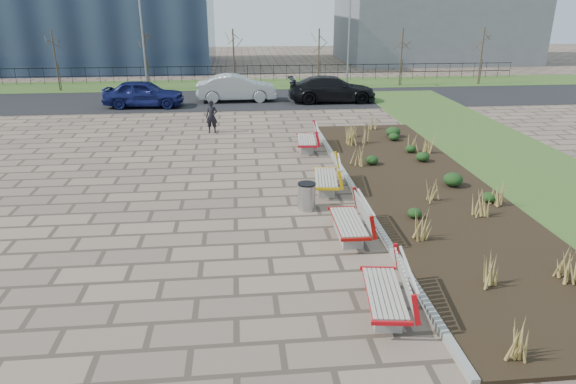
{
  "coord_description": "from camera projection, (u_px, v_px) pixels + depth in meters",
  "views": [
    {
      "loc": [
        0.18,
        -10.44,
        6.02
      ],
      "look_at": [
        1.5,
        3.0,
        0.9
      ],
      "focal_mm": 32.0,
      "sensor_mm": 36.0,
      "label": 1
    }
  ],
  "objects": [
    {
      "name": "bench_c",
      "position": [
        326.0,
        176.0,
        16.97
      ],
      "size": [
        1.16,
        2.2,
        1.0
      ],
      "primitive_type": null,
      "rotation": [
        0.0,
        0.0,
        -0.13
      ],
      "color": "#ECB20C",
      "rests_on": "ground"
    },
    {
      "name": "road",
      "position": [
        235.0,
        100.0,
        32.3
      ],
      "size": [
        80.0,
        7.0,
        0.02
      ],
      "primitive_type": "cube",
      "color": "black",
      "rests_on": "ground"
    },
    {
      "name": "bench_a",
      "position": [
        385.0,
        290.0,
        10.35
      ],
      "size": [
        1.17,
        2.2,
        1.0
      ],
      "primitive_type": null,
      "rotation": [
        0.0,
        0.0,
        -0.13
      ],
      "color": "red",
      "rests_on": "ground"
    },
    {
      "name": "tree_c",
      "position": [
        234.0,
        59.0,
        35.77
      ],
      "size": [
        1.4,
        1.4,
        4.0
      ],
      "primitive_type": null,
      "color": "#4C3D2D",
      "rests_on": "grass_verge_far"
    },
    {
      "name": "grass_verge_far",
      "position": [
        235.0,
        85.0,
        37.88
      ],
      "size": [
        80.0,
        5.0,
        0.04
      ],
      "primitive_type": "cube",
      "color": "#33511E",
      "rests_on": "ground"
    },
    {
      "name": "car_black",
      "position": [
        332.0,
        89.0,
        31.38
      ],
      "size": [
        5.38,
        2.24,
        1.55
      ],
      "primitive_type": "imported",
      "rotation": [
        0.0,
        0.0,
        1.56
      ],
      "color": "black",
      "rests_on": "road"
    },
    {
      "name": "planting_curb",
      "position": [
        355.0,
        191.0,
        16.82
      ],
      "size": [
        0.16,
        18.0,
        0.15
      ],
      "primitive_type": "cube",
      "color": "gray",
      "rests_on": "ground"
    },
    {
      "name": "building_grey",
      "position": [
        435.0,
        9.0,
        50.97
      ],
      "size": [
        18.0,
        12.0,
        10.0
      ],
      "primitive_type": "cube",
      "color": "slate",
      "rests_on": "ground"
    },
    {
      "name": "car_silver",
      "position": [
        236.0,
        88.0,
        31.59
      ],
      "size": [
        4.89,
        1.8,
        1.6
      ],
      "primitive_type": "imported",
      "rotation": [
        0.0,
        0.0,
        1.59
      ],
      "color": "#9DA1A5",
      "rests_on": "road"
    },
    {
      "name": "tree_f",
      "position": [
        481.0,
        56.0,
        37.42
      ],
      "size": [
        1.4,
        1.4,
        4.0
      ],
      "primitive_type": null,
      "color": "#4C3D2D",
      "rests_on": "grass_verge_far"
    },
    {
      "name": "ground",
      "position": [
        236.0,
        276.0,
        11.83
      ],
      "size": [
        120.0,
        120.0,
        0.0
      ],
      "primitive_type": "plane",
      "color": "#796553",
      "rests_on": "ground"
    },
    {
      "name": "lamp_east",
      "position": [
        349.0,
        44.0,
        35.68
      ],
      "size": [
        0.24,
        0.6,
        6.0
      ],
      "primitive_type": null,
      "color": "gray",
      "rests_on": "grass_verge_far"
    },
    {
      "name": "bench_b",
      "position": [
        348.0,
        220.0,
        13.62
      ],
      "size": [
        0.93,
        2.11,
        1.0
      ],
      "primitive_type": null,
      "rotation": [
        0.0,
        0.0,
        -0.01
      ],
      "color": "#A40F0A",
      "rests_on": "ground"
    },
    {
      "name": "railing_fence",
      "position": [
        234.0,
        73.0,
        39.06
      ],
      "size": [
        44.0,
        0.1,
        1.2
      ],
      "primitive_type": null,
      "color": "black",
      "rests_on": "grass_verge_far"
    },
    {
      "name": "planting_bed",
      "position": [
        424.0,
        190.0,
        17.04
      ],
      "size": [
        4.5,
        18.0,
        0.1
      ],
      "primitive_type": "cube",
      "color": "black",
      "rests_on": "ground"
    },
    {
      "name": "tree_a",
      "position": [
        56.0,
        61.0,
        34.67
      ],
      "size": [
        1.4,
        1.4,
        4.0
      ],
      "primitive_type": null,
      "color": "#4C3D2D",
      "rests_on": "grass_verge_far"
    },
    {
      "name": "car_blue",
      "position": [
        144.0,
        94.0,
        29.88
      ],
      "size": [
        4.68,
        2.12,
        1.56
      ],
      "primitive_type": "imported",
      "rotation": [
        0.0,
        0.0,
        1.51
      ],
      "color": "#12174E",
      "rests_on": "road"
    },
    {
      "name": "pedestrian",
      "position": [
        212.0,
        117.0,
        24.2
      ],
      "size": [
        0.61,
        0.44,
        1.54
      ],
      "primitive_type": "imported",
      "rotation": [
        0.0,
        0.0,
        -0.13
      ],
      "color": "black",
      "rests_on": "ground"
    },
    {
      "name": "bench_d",
      "position": [
        306.0,
        138.0,
        21.54
      ],
      "size": [
        1.08,
        2.17,
        1.0
      ],
      "primitive_type": null,
      "rotation": [
        0.0,
        0.0,
        -0.09
      ],
      "color": "red",
      "rests_on": "ground"
    },
    {
      "name": "tree_e",
      "position": [
        401.0,
        57.0,
        36.87
      ],
      "size": [
        1.4,
        1.4,
        4.0
      ],
      "primitive_type": null,
      "color": "#4C3D2D",
      "rests_on": "grass_verge_far"
    },
    {
      "name": "grass_verge_near",
      "position": [
        559.0,
        186.0,
        17.48
      ],
      "size": [
        5.0,
        38.0,
        0.04
      ],
      "primitive_type": "cube",
      "color": "#33511E",
      "rests_on": "ground"
    },
    {
      "name": "tree_b",
      "position": [
        146.0,
        60.0,
        35.22
      ],
      "size": [
        1.4,
        1.4,
        4.0
      ],
      "primitive_type": null,
      "color": "#4C3D2D",
      "rests_on": "grass_verge_far"
    },
    {
      "name": "lamp_west",
      "position": [
        143.0,
        45.0,
        34.4
      ],
      "size": [
        0.24,
        0.6,
        6.0
      ],
      "primitive_type": null,
      "color": "gray",
      "rests_on": "grass_verge_far"
    },
    {
      "name": "litter_bin",
      "position": [
        307.0,
        197.0,
        15.45
      ],
      "size": [
        0.53,
        0.53,
        0.82
      ],
      "primitive_type": "cylinder",
      "color": "#B2B2B7",
      "rests_on": "ground"
    },
    {
      "name": "tree_d",
      "position": [
        319.0,
        58.0,
        36.32
      ],
      "size": [
        1.4,
        1.4,
        4.0
      ],
      "primitive_type": null,
      "color": "#4C3D2D",
      "rests_on": "grass_verge_far"
    }
  ]
}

